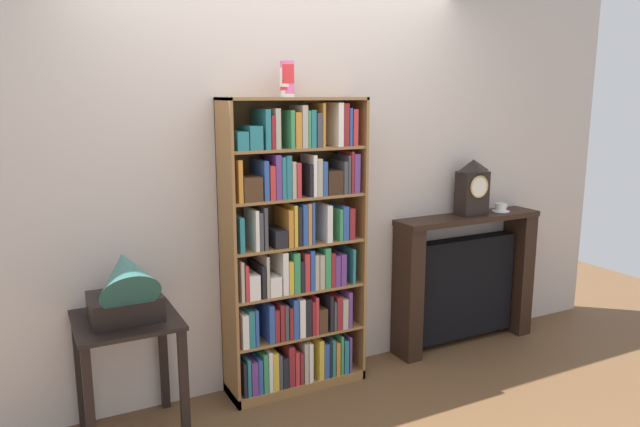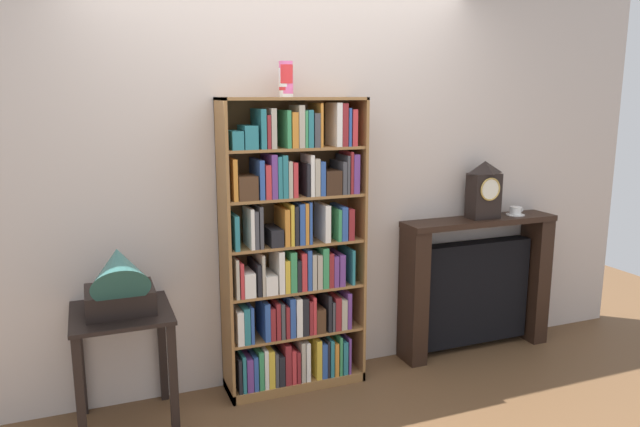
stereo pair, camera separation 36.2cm
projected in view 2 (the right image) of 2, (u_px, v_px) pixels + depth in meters
ground_plane at (303, 396)px, 3.71m from camera, size 8.17×6.40×0.02m
wall_back at (310, 178)px, 3.83m from camera, size 5.17×0.08×2.63m
bookshelf at (293, 258)px, 3.68m from camera, size 0.88×0.28×1.83m
cup_stack at (286, 79)px, 3.47m from camera, size 0.08×0.09×0.21m
side_table_left at (123, 339)px, 3.26m from camera, size 0.53×0.54×0.68m
gramophone at (119, 280)px, 3.13m from camera, size 0.36×0.45×0.47m
fireplace_mantel at (475, 285)px, 4.30m from camera, size 1.17×0.25×0.99m
mantel_clock at (484, 190)px, 4.15m from camera, size 0.22×0.15×0.40m
teacup_with_saucer at (516, 211)px, 4.29m from camera, size 0.13×0.13×0.06m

